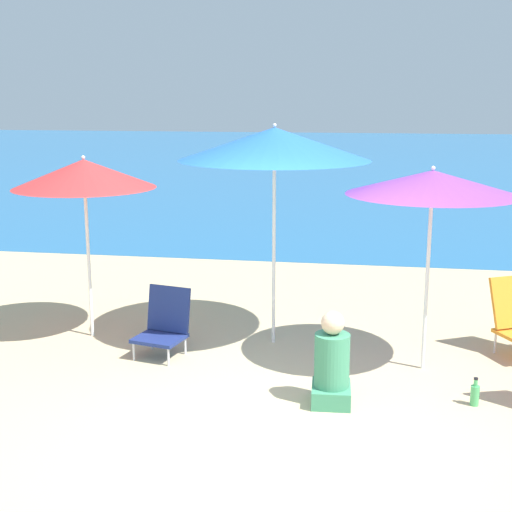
{
  "coord_description": "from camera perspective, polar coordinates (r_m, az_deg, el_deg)",
  "views": [
    {
      "loc": [
        0.78,
        -4.94,
        2.62
      ],
      "look_at": [
        -0.42,
        2.11,
        1.0
      ],
      "focal_mm": 50.0,
      "sensor_mm": 36.0,
      "label": 1
    }
  ],
  "objects": [
    {
      "name": "water_bottle",
      "position": [
        6.53,
        17.11,
        -10.54
      ],
      "size": [
        0.08,
        0.08,
        0.25
      ],
      "color": "#4CB266",
      "rests_on": "ground"
    },
    {
      "name": "beach_umbrella_red",
      "position": [
        7.81,
        -13.59,
        6.4
      ],
      "size": [
        1.52,
        1.52,
        2.0
      ],
      "color": "white",
      "rests_on": "ground"
    },
    {
      "name": "beach_umbrella_blue",
      "position": [
        7.34,
        1.49,
        8.94
      ],
      "size": [
        1.98,
        1.98,
        2.34
      ],
      "color": "white",
      "rests_on": "ground"
    },
    {
      "name": "beach_chair_navy",
      "position": [
        7.4,
        -7.34,
        -5.35
      ],
      "size": [
        0.56,
        0.57,
        0.69
      ],
      "rotation": [
        0.0,
        0.0,
        -0.22
      ],
      "color": "silver",
      "rests_on": "ground"
    },
    {
      "name": "beach_umbrella_purple",
      "position": [
        6.82,
        13.94,
        5.7
      ],
      "size": [
        1.61,
        1.61,
        1.98
      ],
      "color": "white",
      "rests_on": "ground"
    },
    {
      "name": "sea_water",
      "position": [
        31.15,
        8.25,
        7.83
      ],
      "size": [
        60.0,
        40.0,
        0.01
      ],
      "color": "#23669E",
      "rests_on": "ground"
    },
    {
      "name": "person_seated_near",
      "position": [
        6.24,
        6.08,
        -8.74
      ],
      "size": [
        0.36,
        0.42,
        0.83
      ],
      "rotation": [
        0.0,
        0.0,
        0.06
      ],
      "color": "#3F8C66",
      "rests_on": "ground"
    },
    {
      "name": "ground_plane",
      "position": [
        5.65,
        0.6,
        -14.89
      ],
      "size": [
        60.0,
        60.0,
        0.0
      ],
      "primitive_type": "plane",
      "color": "#C6B284"
    }
  ]
}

